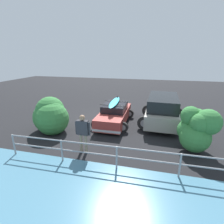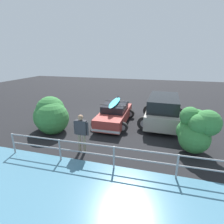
{
  "view_description": "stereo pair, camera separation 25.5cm",
  "coord_description": "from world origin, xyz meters",
  "views": [
    {
      "loc": [
        -3.25,
        11.0,
        4.24
      ],
      "look_at": [
        -0.8,
        1.2,
        0.95
      ],
      "focal_mm": 28.0,
      "sensor_mm": 36.0,
      "label": 1
    },
    {
      "loc": [
        -3.5,
        10.94,
        4.24
      ],
      "look_at": [
        -0.8,
        1.2,
        0.95
      ],
      "focal_mm": 28.0,
      "sensor_mm": 36.0,
      "label": 2
    }
  ],
  "objects": [
    {
      "name": "ground_plane",
      "position": [
        0.0,
        0.0,
        -0.01
      ],
      "size": [
        44.0,
        44.0,
        0.02
      ],
      "primitive_type": "cube",
      "color": "black",
      "rests_on": "ground"
    },
    {
      "name": "sedan_car",
      "position": [
        -0.8,
        0.56,
        0.62
      ],
      "size": [
        2.25,
        4.09,
        1.55
      ],
      "color": "#9E3833",
      "rests_on": "ground"
    },
    {
      "name": "bush_near_left",
      "position": [
        2.43,
        2.71,
        0.87
      ],
      "size": [
        2.19,
        2.08,
        2.1
      ],
      "color": "brown",
      "rests_on": "ground"
    },
    {
      "name": "suv_car",
      "position": [
        -3.79,
        -0.09,
        0.94
      ],
      "size": [
        2.86,
        4.49,
        1.82
      ],
      "color": "#9E998E",
      "rests_on": "ground"
    },
    {
      "name": "person_bystander",
      "position": [
        -0.29,
        4.45,
        1.08
      ],
      "size": [
        0.7,
        0.24,
        1.8
      ],
      "color": "gray",
      "rests_on": "ground"
    },
    {
      "name": "bush_near_right",
      "position": [
        -5.18,
        3.05,
        1.16
      ],
      "size": [
        1.74,
        1.85,
        2.08
      ],
      "color": "brown",
      "rests_on": "ground"
    },
    {
      "name": "railing_fence",
      "position": [
        -2.0,
        5.27,
        0.66
      ],
      "size": [
        9.34,
        0.27,
        0.96
      ],
      "color": "gray",
      "rests_on": "ground"
    }
  ]
}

